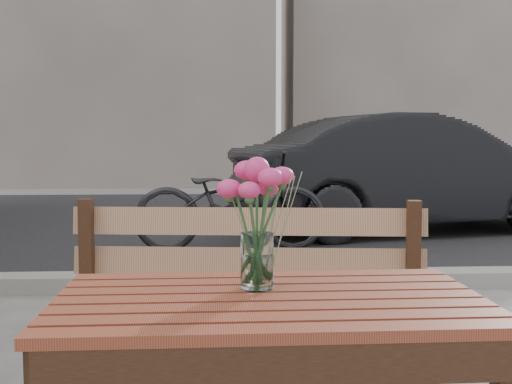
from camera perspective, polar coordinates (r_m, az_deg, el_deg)
street at (r=6.80m, az=-1.14°, el=-4.30°), size 30.00×8.12×0.12m
backdrop_buildings at (r=16.24m, az=-1.81°, el=13.67°), size 15.50×4.00×8.00m
main_table at (r=1.74m, az=1.21°, el=-12.91°), size 1.13×0.67×0.69m
main_bench at (r=2.51m, az=-0.81°, el=-8.35°), size 1.46×0.57×0.89m
main_vase at (r=1.76m, az=0.09°, el=-1.36°), size 0.20×0.20×0.36m
parked_car at (r=7.81m, az=13.64°, el=1.61°), size 4.40×2.33×1.38m
bicycle at (r=6.28m, az=-2.27°, el=-0.79°), size 1.91×0.74×0.99m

